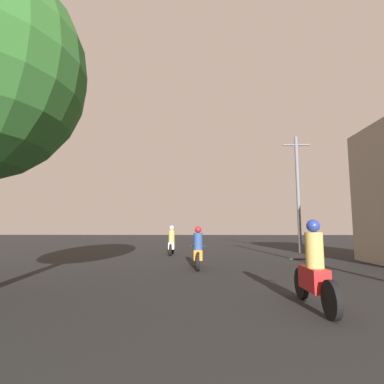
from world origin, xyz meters
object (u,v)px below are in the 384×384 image
(motorcycle_red, at_px, (314,272))
(motorcycle_orange, at_px, (198,251))
(utility_pole_far, at_px, (298,191))
(motorcycle_white, at_px, (172,243))

(motorcycle_red, height_order, motorcycle_orange, motorcycle_red)
(motorcycle_red, xyz_separation_m, motorcycle_orange, (-2.18, 5.26, -0.03))
(motorcycle_orange, bearing_deg, utility_pole_far, 57.18)
(motorcycle_orange, bearing_deg, motorcycle_red, -59.78)
(motorcycle_orange, height_order, utility_pole_far, utility_pole_far)
(motorcycle_red, xyz_separation_m, motorcycle_white, (-3.66, 10.64, -0.01))
(motorcycle_red, distance_m, utility_pole_far, 13.08)
(utility_pole_far, bearing_deg, motorcycle_orange, -130.53)
(motorcycle_red, relative_size, motorcycle_orange, 1.10)
(motorcycle_orange, xyz_separation_m, motorcycle_white, (-1.48, 5.38, 0.02))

